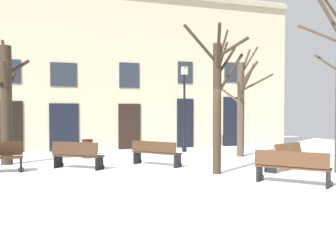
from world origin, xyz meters
name	(u,v)px	position (x,y,z in m)	size (l,w,h in m)	color
ground_plane	(184,172)	(0.00, 0.00, 0.00)	(29.05, 29.05, 0.00)	white
building_facade	(128,68)	(0.00, 7.93, 4.05)	(18.16, 0.60, 8.05)	beige
tree_center	(241,102)	(3.71, 3.09, 2.24)	(2.32, 3.12, 4.59)	#4C3D2D
tree_near_facade	(5,98)	(-5.34, 3.48, 2.32)	(2.15, 2.22, 4.55)	#382B1E
tree_foreground	(218,96)	(0.82, -0.68, 2.31)	(2.30, 2.35, 4.41)	#382B1E
streetlamp	(184,99)	(2.14, 5.62, 2.45)	(0.30, 0.30, 4.01)	black
litter_bin	(87,149)	(-2.42, 4.54, 0.38)	(0.45, 0.45, 0.74)	#4C1E19
bench_far_corner	(284,156)	(3.05, -0.79, 0.46)	(1.59, 1.09, 0.88)	brown
bench_near_center_tree	(156,153)	(-0.47, 1.49, 0.46)	(1.45, 1.72, 0.85)	#3D2819
bench_back_to_back_right	(292,167)	(1.82, -2.85, 0.45)	(1.50, 1.68, 0.86)	#51331E
bench_by_litter_bin	(77,155)	(-3.07, 1.58, 0.45)	(1.61, 1.42, 0.89)	#3D2819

